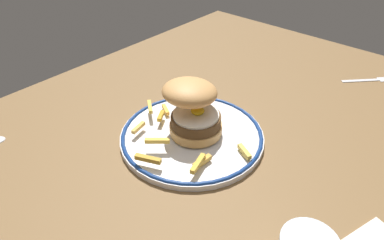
% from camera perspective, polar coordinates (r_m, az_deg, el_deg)
% --- Properties ---
extents(ground_plane, '(1.40, 0.94, 0.04)m').
position_cam_1_polar(ground_plane, '(0.66, -0.68, -7.10)').
color(ground_plane, brown).
extents(dinner_plate, '(0.28, 0.28, 0.02)m').
position_cam_1_polar(dinner_plate, '(0.68, 0.00, -2.56)').
color(dinner_plate, silver).
rests_on(dinner_plate, ground_plane).
extents(burger, '(0.13, 0.13, 0.11)m').
position_cam_1_polar(burger, '(0.66, 0.10, 2.23)').
color(burger, tan).
rests_on(burger, dinner_plate).
extents(fries_pile, '(0.23, 0.26, 0.02)m').
position_cam_1_polar(fries_pile, '(0.66, -2.26, -2.14)').
color(fries_pile, gold).
rests_on(fries_pile, dinner_plate).
extents(fork, '(0.11, 0.11, 0.00)m').
position_cam_1_polar(fork, '(1.00, 27.54, 5.94)').
color(fork, silver).
rests_on(fork, ground_plane).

